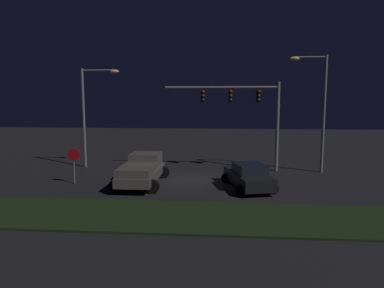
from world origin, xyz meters
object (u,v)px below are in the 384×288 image
at_px(car_sedan, 248,176).
at_px(street_lamp_left, 91,105).
at_px(traffic_signal_gantry, 244,104).
at_px(street_lamp_right, 317,100).
at_px(pickup_truck, 142,168).
at_px(stop_sign, 74,159).

bearing_deg(car_sedan, street_lamp_left, 49.06).
height_order(traffic_signal_gantry, street_lamp_right, street_lamp_right).
xyz_separation_m(car_sedan, street_lamp_right, (5.12, 5.11, 4.49)).
distance_m(car_sedan, street_lamp_right, 8.51).
xyz_separation_m(car_sedan, street_lamp_left, (-11.53, 5.69, 4.10)).
bearing_deg(traffic_signal_gantry, pickup_truck, -143.63).
bearing_deg(traffic_signal_gantry, street_lamp_right, -2.28).
xyz_separation_m(car_sedan, stop_sign, (-10.74, 0.27, 0.82)).
relative_size(traffic_signal_gantry, street_lamp_right, 1.00).
distance_m(pickup_truck, stop_sign, 4.31).
xyz_separation_m(pickup_truck, street_lamp_right, (11.59, 4.57, 4.23)).
height_order(street_lamp_left, street_lamp_right, street_lamp_right).
bearing_deg(pickup_truck, car_sedan, -94.77).
xyz_separation_m(traffic_signal_gantry, stop_sign, (-10.74, -5.03, -3.34)).
xyz_separation_m(pickup_truck, traffic_signal_gantry, (6.48, 4.77, 3.90)).
xyz_separation_m(street_lamp_left, stop_sign, (0.79, -5.42, -3.28)).
bearing_deg(stop_sign, pickup_truck, 3.54).
height_order(car_sedan, street_lamp_left, street_lamp_left).
distance_m(pickup_truck, street_lamp_right, 13.16).
height_order(pickup_truck, stop_sign, stop_sign).
relative_size(car_sedan, street_lamp_left, 0.62).
bearing_deg(street_lamp_right, stop_sign, -163.05).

